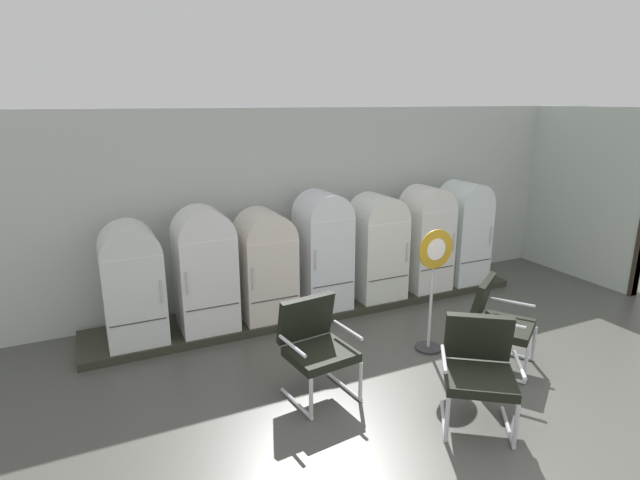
{
  "coord_description": "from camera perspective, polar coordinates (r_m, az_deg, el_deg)",
  "views": [
    {
      "loc": [
        -2.91,
        -3.17,
        2.93
      ],
      "look_at": [
        -0.1,
        2.75,
        1.12
      ],
      "focal_mm": 28.52,
      "sensor_mm": 36.0,
      "label": 1
    }
  ],
  "objects": [
    {
      "name": "refrigerator_5",
      "position": [
        7.92,
        11.81,
        0.57
      ],
      "size": [
        0.65,
        0.66,
        1.59
      ],
      "color": "white",
      "rests_on": "display_plinth"
    },
    {
      "name": "armchair_center",
      "position": [
        5.05,
        17.4,
        -13.27
      ],
      "size": [
        0.89,
        0.91,
        1.01
      ],
      "color": "silver",
      "rests_on": "ground"
    },
    {
      "name": "sign_stand",
      "position": [
        6.16,
        12.49,
        -5.66
      ],
      "size": [
        0.47,
        0.32,
        1.51
      ],
      "color": "#2D2D30",
      "rests_on": "ground"
    },
    {
      "name": "refrigerator_2",
      "position": [
        6.78,
        -6.18,
        -2.41
      ],
      "size": [
        0.7,
        0.73,
        1.45
      ],
      "color": "silver",
      "rests_on": "display_plinth"
    },
    {
      "name": "armchair_left",
      "position": [
        5.24,
        -0.5,
        -11.4
      ],
      "size": [
        0.74,
        0.75,
        1.01
      ],
      "color": "silver",
      "rests_on": "ground"
    },
    {
      "name": "display_plinth",
      "position": [
        7.42,
        -0.24,
        -7.41
      ],
      "size": [
        6.35,
        0.95,
        0.1
      ],
      "primitive_type": "cube",
      "color": "#2E3024",
      "rests_on": "ground"
    },
    {
      "name": "ground",
      "position": [
        5.22,
        14.93,
        -19.68
      ],
      "size": [
        12.0,
        10.0,
        0.05
      ],
      "primitive_type": "cube",
      "color": "#4A4B44"
    },
    {
      "name": "refrigerator_6",
      "position": [
        8.39,
        15.79,
        1.2
      ],
      "size": [
        0.62,
        0.7,
        1.6
      ],
      "color": "white",
      "rests_on": "display_plinth"
    },
    {
      "name": "side_wall_right",
      "position": [
        9.56,
        27.6,
        4.5
      ],
      "size": [
        0.16,
        2.2,
        2.84
      ],
      "color": "beige",
      "rests_on": "ground"
    },
    {
      "name": "armchair_right",
      "position": [
        6.11,
        19.25,
        -8.27
      ],
      "size": [
        0.89,
        0.91,
        1.01
      ],
      "color": "silver",
      "rests_on": "ground"
    },
    {
      "name": "refrigerator_3",
      "position": [
        7.04,
        0.32,
        -0.75
      ],
      "size": [
        0.66,
        0.69,
        1.64
      ],
      "color": "white",
      "rests_on": "display_plinth"
    },
    {
      "name": "back_wall",
      "position": [
        7.57,
        -2.3,
        3.98
      ],
      "size": [
        11.76,
        0.12,
        2.84
      ],
      "color": "beige",
      "rests_on": "ground"
    },
    {
      "name": "refrigerator_1",
      "position": [
        6.51,
        -12.79,
        -2.85
      ],
      "size": [
        0.7,
        0.64,
        1.57
      ],
      "color": "white",
      "rests_on": "display_plinth"
    },
    {
      "name": "refrigerator_4",
      "position": [
        7.46,
        6.44,
        -0.41
      ],
      "size": [
        0.71,
        0.68,
        1.53
      ],
      "color": "white",
      "rests_on": "display_plinth"
    },
    {
      "name": "refrigerator_0",
      "position": [
        6.43,
        -20.33,
        -4.24
      ],
      "size": [
        0.68,
        0.67,
        1.46
      ],
      "color": "silver",
      "rests_on": "display_plinth"
    }
  ]
}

